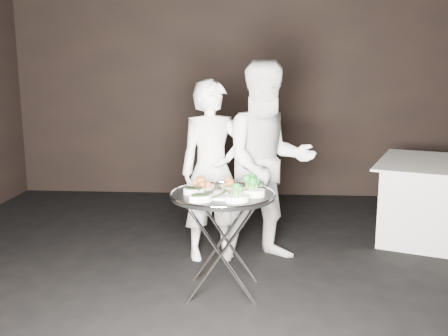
# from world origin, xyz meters

# --- Properties ---
(floor) EXTENTS (6.00, 7.00, 0.05)m
(floor) POSITION_xyz_m (0.00, 0.00, -0.03)
(floor) COLOR black
(floor) RESTS_ON ground
(wall_back) EXTENTS (6.00, 0.05, 3.00)m
(wall_back) POSITION_xyz_m (0.00, 3.52, 1.50)
(wall_back) COLOR black
(wall_back) RESTS_ON floor
(tray_stand) EXTENTS (0.52, 0.44, 0.77)m
(tray_stand) POSITION_xyz_m (0.04, 0.33, 0.43)
(tray_stand) COLOR silver
(tray_stand) RESTS_ON floor
(serving_tray) EXTENTS (0.79, 0.79, 0.04)m
(serving_tray) POSITION_xyz_m (0.04, 0.33, 0.78)
(serving_tray) COLOR black
(serving_tray) RESTS_ON tray_stand
(potato_plate_a) EXTENTS (0.22, 0.22, 0.08)m
(potato_plate_a) POSITION_xyz_m (-0.14, 0.49, 0.82)
(potato_plate_a) COLOR beige
(potato_plate_a) RESTS_ON serving_tray
(potato_plate_b) EXTENTS (0.18, 0.18, 0.06)m
(potato_plate_b) POSITION_xyz_m (0.09, 0.53, 0.81)
(potato_plate_b) COLOR beige
(potato_plate_b) RESTS_ON serving_tray
(greens_bowl) EXTENTS (0.13, 0.13, 0.07)m
(greens_bowl) POSITION_xyz_m (0.27, 0.46, 0.82)
(greens_bowl) COLOR white
(greens_bowl) RESTS_ON serving_tray
(asparagus_plate_a) EXTENTS (0.20, 0.17, 0.04)m
(asparagus_plate_a) POSITION_xyz_m (0.05, 0.34, 0.80)
(asparagus_plate_a) COLOR white
(asparagus_plate_a) RESTS_ON serving_tray
(asparagus_plate_b) EXTENTS (0.23, 0.18, 0.04)m
(asparagus_plate_b) POSITION_xyz_m (0.02, 0.17, 0.81)
(asparagus_plate_b) COLOR white
(asparagus_plate_b) RESTS_ON serving_tray
(spinach_bowl_a) EXTENTS (0.17, 0.12, 0.06)m
(spinach_bowl_a) POSITION_xyz_m (-0.17, 0.30, 0.82)
(spinach_bowl_a) COLOR white
(spinach_bowl_a) RESTS_ON serving_tray
(spinach_bowl_b) EXTENTS (0.20, 0.17, 0.07)m
(spinach_bowl_b) POSITION_xyz_m (-0.10, 0.09, 0.82)
(spinach_bowl_b) COLOR white
(spinach_bowl_b) RESTS_ON serving_tray
(broccoli_bowl_a) EXTENTS (0.22, 0.18, 0.08)m
(broccoli_bowl_a) POSITION_xyz_m (0.25, 0.27, 0.82)
(broccoli_bowl_a) COLOR white
(broccoli_bowl_a) RESTS_ON serving_tray
(broccoli_bowl_b) EXTENTS (0.21, 0.18, 0.07)m
(broccoli_bowl_b) POSITION_xyz_m (0.16, 0.09, 0.82)
(broccoli_bowl_b) COLOR white
(broccoli_bowl_b) RESTS_ON serving_tray
(serving_utensils) EXTENTS (0.59, 0.42, 0.01)m
(serving_utensils) POSITION_xyz_m (0.06, 0.40, 0.84)
(serving_utensils) COLOR silver
(serving_utensils) RESTS_ON serving_tray
(waiter_left) EXTENTS (0.69, 0.58, 1.62)m
(waiter_left) POSITION_xyz_m (-0.11, 1.09, 0.81)
(waiter_left) COLOR white
(waiter_left) RESTS_ON floor
(waiter_right) EXTENTS (1.02, 0.89, 1.78)m
(waiter_right) POSITION_xyz_m (0.39, 1.05, 0.89)
(waiter_right) COLOR white
(waiter_right) RESTS_ON floor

